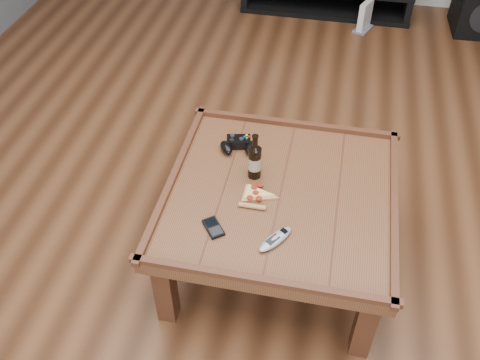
% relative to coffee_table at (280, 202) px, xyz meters
% --- Properties ---
extents(ground, '(6.00, 6.00, 0.00)m').
position_rel_coffee_table_xyz_m(ground, '(0.00, 0.00, -0.39)').
color(ground, '#422412').
rests_on(ground, ground).
extents(coffee_table, '(1.03, 1.03, 0.48)m').
position_rel_coffee_table_xyz_m(coffee_table, '(0.00, 0.00, 0.00)').
color(coffee_table, '#4E2B16').
rests_on(coffee_table, ground).
extents(beer_bottle, '(0.06, 0.06, 0.23)m').
position_rel_coffee_table_xyz_m(beer_bottle, '(-0.13, 0.08, 0.15)').
color(beer_bottle, black).
rests_on(beer_bottle, coffee_table).
extents(game_controller, '(0.20, 0.15, 0.05)m').
position_rel_coffee_table_xyz_m(game_controller, '(-0.24, 0.25, 0.08)').
color(game_controller, black).
rests_on(game_controller, coffee_table).
extents(pizza_slice, '(0.13, 0.21, 0.02)m').
position_rel_coffee_table_xyz_m(pizza_slice, '(-0.10, -0.05, 0.07)').
color(pizza_slice, tan).
rests_on(pizza_slice, coffee_table).
extents(smartphone, '(0.11, 0.12, 0.01)m').
position_rel_coffee_table_xyz_m(smartphone, '(-0.24, -0.26, 0.07)').
color(smartphone, black).
rests_on(smartphone, coffee_table).
extents(remote_control, '(0.15, 0.18, 0.03)m').
position_rel_coffee_table_xyz_m(remote_control, '(0.02, -0.28, 0.07)').
color(remote_control, '#90969C').
rests_on(remote_control, coffee_table).
extents(game_console, '(0.17, 0.21, 0.24)m').
position_rel_coffee_table_xyz_m(game_console, '(0.33, 2.44, -0.28)').
color(game_console, slate).
rests_on(game_console, ground).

